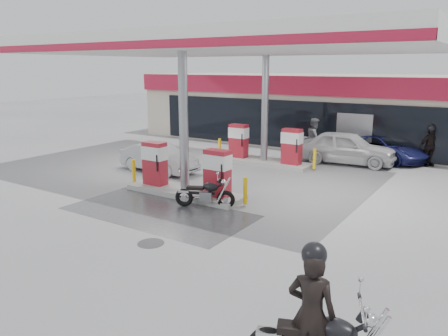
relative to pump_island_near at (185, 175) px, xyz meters
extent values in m
plane|color=gray|center=(0.00, -2.00, -0.71)|extent=(90.00, 90.00, 0.00)
cube|color=#4C4C4F|center=(0.50, -2.00, -0.71)|extent=(6.00, 3.00, 0.00)
cylinder|color=#38383A|center=(2.00, -4.00, -0.71)|extent=(0.70, 0.70, 0.01)
cube|color=beige|center=(0.00, 14.00, 1.29)|extent=(22.00, 8.00, 4.00)
cube|color=black|center=(0.00, 9.97, 0.69)|extent=(18.00, 0.10, 2.60)
cube|color=#A4142F|center=(0.00, 9.90, 2.79)|extent=(22.00, 0.25, 1.00)
cube|color=navy|center=(7.00, 9.85, 2.79)|extent=(3.50, 0.12, 0.80)
cube|color=gray|center=(3.00, 9.93, 0.39)|extent=(1.80, 0.14, 2.20)
cube|color=silver|center=(0.00, 3.00, 4.59)|extent=(16.00, 10.00, 0.60)
cube|color=#A4142F|center=(0.00, -1.95, 4.41)|extent=(16.00, 0.12, 0.24)
cube|color=#A4142F|center=(0.00, 7.95, 4.41)|extent=(16.00, 0.12, 0.24)
cylinder|color=gray|center=(0.00, 0.00, 1.88)|extent=(0.32, 0.32, 5.00)
cylinder|color=gray|center=(0.00, 6.00, 1.88)|extent=(0.32, 0.32, 5.00)
cube|color=#9E9E99|center=(0.00, 0.00, -0.62)|extent=(4.50, 1.30, 0.18)
cube|color=maroon|center=(-1.40, 0.00, 0.27)|extent=(0.85, 0.48, 1.60)
cube|color=maroon|center=(1.40, 0.00, 0.27)|extent=(0.85, 0.48, 1.60)
cube|color=silver|center=(-1.40, 0.00, 0.67)|extent=(0.88, 0.52, 0.50)
cube|color=silver|center=(1.40, 0.00, 0.67)|extent=(0.88, 0.52, 0.50)
cylinder|color=yellow|center=(-2.50, 0.00, -0.17)|extent=(0.14, 0.14, 0.90)
cylinder|color=yellow|center=(2.50, 0.00, -0.17)|extent=(0.14, 0.14, 0.90)
cube|color=#9E9E99|center=(0.00, 6.00, -0.62)|extent=(4.50, 1.30, 0.18)
cube|color=maroon|center=(-1.40, 6.00, 0.27)|extent=(0.85, 0.48, 1.60)
cube|color=maroon|center=(1.40, 6.00, 0.27)|extent=(0.85, 0.48, 1.60)
cube|color=silver|center=(-1.40, 6.00, 0.67)|extent=(0.88, 0.52, 0.50)
cube|color=silver|center=(1.40, 6.00, 0.67)|extent=(0.88, 0.52, 0.50)
cylinder|color=yellow|center=(-2.50, 6.00, -0.17)|extent=(0.14, 0.14, 0.90)
cylinder|color=yellow|center=(2.50, 6.00, -0.17)|extent=(0.14, 0.14, 0.90)
ellipsoid|color=black|center=(7.68, -6.23, 0.07)|extent=(0.71, 0.56, 0.31)
cube|color=black|center=(7.17, -6.43, 0.00)|extent=(0.66, 0.47, 0.11)
cylinder|color=silver|center=(7.99, -6.11, 0.40)|extent=(0.34, 0.80, 0.04)
sphere|color=silver|center=(8.12, -6.06, 0.27)|extent=(0.20, 0.20, 0.20)
imported|color=black|center=(7.34, -6.36, 0.27)|extent=(0.78, 0.57, 1.96)
torus|color=black|center=(2.07, -0.51, -0.41)|extent=(0.61, 0.37, 0.60)
torus|color=black|center=(0.81, -1.08, -0.41)|extent=(0.61, 0.37, 0.60)
cube|color=gray|center=(1.48, -0.78, -0.33)|extent=(0.46, 0.38, 0.30)
cube|color=black|center=(1.34, -0.84, -0.23)|extent=(0.87, 0.46, 0.08)
ellipsoid|color=black|center=(1.62, -0.72, -0.01)|extent=(0.64, 0.52, 0.28)
cube|color=black|center=(1.16, -0.92, -0.07)|extent=(0.60, 0.44, 0.10)
cylinder|color=silver|center=(1.89, -0.60, 0.29)|extent=(0.34, 0.71, 0.04)
sphere|color=silver|center=(2.00, -0.55, 0.17)|extent=(0.18, 0.18, 0.18)
cylinder|color=silver|center=(0.96, -0.86, -0.43)|extent=(0.86, 0.44, 0.08)
imported|color=silver|center=(3.19, 8.20, 0.06)|extent=(4.69, 2.27, 1.54)
imported|color=#56575B|center=(1.37, 8.80, 0.28)|extent=(0.99, 1.13, 1.99)
imported|color=#A4A8AC|center=(-3.16, 2.20, -0.10)|extent=(3.77, 1.51, 1.22)
imported|color=black|center=(-4.50, 11.56, -0.11)|extent=(4.40, 2.48, 1.20)
imported|color=navy|center=(4.50, 10.00, -0.11)|extent=(4.74, 3.44, 1.20)
imported|color=black|center=(6.54, 9.80, 0.19)|extent=(1.06, 1.05, 1.80)
camera|label=1|loc=(9.39, -11.84, 3.78)|focal=35.00mm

